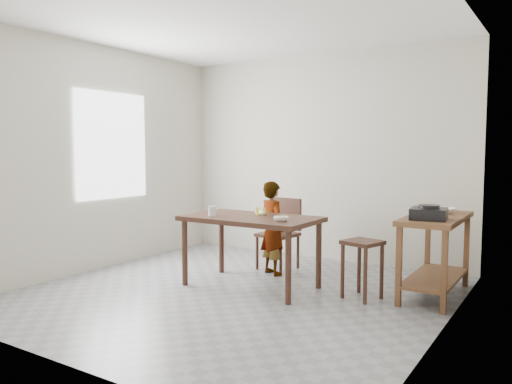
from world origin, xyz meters
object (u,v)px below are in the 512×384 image
Objects in this scene: prep_counter at (435,256)px; stool at (362,269)px; dining_chair at (278,234)px; dining_table at (251,252)px; child at (273,228)px.

prep_counter is 2.10× the size of stool.
stool is at bearing -18.22° from dining_chair.
dining_table is at bearing -72.80° from dining_chair.
dining_chair is (-1.87, 0.13, 0.03)m from prep_counter.
prep_counter is 1.10× the size of child.
stool is (1.22, -0.36, -0.26)m from child.
child reaches higher than dining_chair.
stool is (-0.57, -0.48, -0.11)m from prep_counter.
stool is (1.30, -0.61, -0.14)m from dining_chair.
dining_table is 1.17m from stool.
prep_counter is (1.72, 0.70, 0.03)m from dining_table.
dining_table reaches higher than stool.
dining_table is 1.64× the size of dining_chair.
dining_table is at bearing -157.85° from prep_counter.
dining_table is 1.86m from prep_counter.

